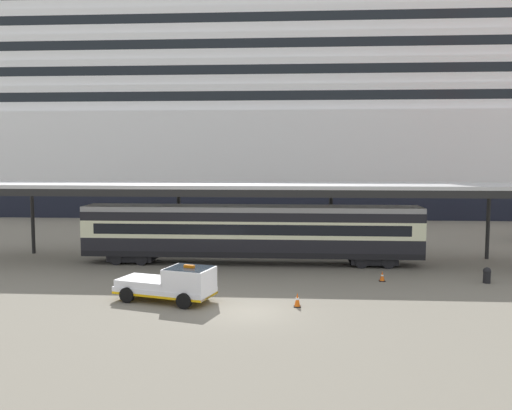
# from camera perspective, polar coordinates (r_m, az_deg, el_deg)

# --- Properties ---
(ground_plane) EXTENTS (400.00, 400.00, 0.00)m
(ground_plane) POSITION_cam_1_polar(r_m,az_deg,el_deg) (27.04, -0.64, -11.16)
(ground_plane) COLOR slate
(cruise_ship) EXTENTS (165.63, 22.29, 36.83)m
(cruise_ship) POSITION_cam_1_polar(r_m,az_deg,el_deg) (76.64, 13.01, 9.21)
(cruise_ship) COLOR black
(cruise_ship) RESTS_ON ground
(platform_canopy) EXTENTS (46.15, 5.70, 5.64)m
(platform_canopy) POSITION_cam_1_polar(r_m,az_deg,el_deg) (38.20, -0.47, 1.93)
(platform_canopy) COLOR #BCBCBC
(platform_canopy) RESTS_ON ground
(train_carriage) EXTENTS (23.57, 2.81, 4.11)m
(train_carriage) POSITION_cam_1_polar(r_m,az_deg,el_deg) (38.12, -0.51, -2.79)
(train_carriage) COLOR black
(train_carriage) RESTS_ON ground
(service_truck) EXTENTS (5.56, 3.42, 2.02)m
(service_truck) POSITION_cam_1_polar(r_m,az_deg,el_deg) (28.85, -8.69, -8.13)
(service_truck) COLOR white
(service_truck) RESTS_ON ground
(traffic_cone_near) EXTENTS (0.36, 0.36, 0.75)m
(traffic_cone_near) POSITION_cam_1_polar(r_m,az_deg,el_deg) (33.88, -7.99, -7.20)
(traffic_cone_near) COLOR black
(traffic_cone_near) RESTS_ON ground
(traffic_cone_mid) EXTENTS (0.36, 0.36, 0.74)m
(traffic_cone_mid) POSITION_cam_1_polar(r_m,az_deg,el_deg) (27.80, 4.38, -9.94)
(traffic_cone_mid) COLOR black
(traffic_cone_mid) RESTS_ON ground
(traffic_cone_far) EXTENTS (0.36, 0.36, 0.63)m
(traffic_cone_far) POSITION_cam_1_polar(r_m,az_deg,el_deg) (34.06, 13.16, -7.32)
(traffic_cone_far) COLOR black
(traffic_cone_far) RESTS_ON ground
(quay_bollard) EXTENTS (0.48, 0.48, 0.96)m
(quay_bollard) POSITION_cam_1_polar(r_m,az_deg,el_deg) (35.51, 23.15, -6.75)
(quay_bollard) COLOR black
(quay_bollard) RESTS_ON ground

